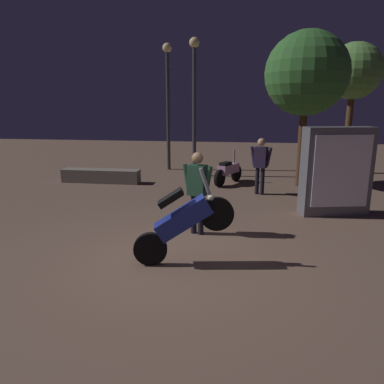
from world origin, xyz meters
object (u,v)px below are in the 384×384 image
(person_bystander_far, at_px, (261,161))
(streetlamp_far, at_px, (168,91))
(motorcycle_blue_foreground, at_px, (183,222))
(kiosk_billboard, at_px, (336,172))
(streetlamp_near, at_px, (194,90))
(motorcycle_pink_parked_left, at_px, (228,171))
(person_rider_beside, at_px, (197,186))

(person_bystander_far, bearing_deg, streetlamp_far, 63.80)
(motorcycle_blue_foreground, height_order, kiosk_billboard, kiosk_billboard)
(motorcycle_blue_foreground, height_order, streetlamp_near, streetlamp_near)
(streetlamp_near, xyz_separation_m, kiosk_billboard, (4.00, -4.34, -2.04))
(person_bystander_far, xyz_separation_m, streetlamp_near, (-2.31, 2.57, 2.11))
(streetlamp_near, distance_m, streetlamp_far, 1.71)
(streetlamp_near, bearing_deg, motorcycle_blue_foreground, -83.61)
(streetlamp_far, bearing_deg, motorcycle_pink_parked_left, -44.09)
(person_bystander_far, xyz_separation_m, streetlamp_far, (-3.52, 3.77, 2.12))
(motorcycle_blue_foreground, bearing_deg, motorcycle_pink_parked_left, 73.72)
(kiosk_billboard, bearing_deg, motorcycle_pink_parked_left, -61.12)
(motorcycle_blue_foreground, relative_size, person_rider_beside, 0.97)
(person_rider_beside, height_order, person_bystander_far, person_rider_beside)
(person_bystander_far, bearing_deg, streetlamp_near, 62.67)
(motorcycle_pink_parked_left, height_order, person_bystander_far, person_bystander_far)
(motorcycle_blue_foreground, distance_m, person_rider_beside, 1.50)
(motorcycle_pink_parked_left, distance_m, kiosk_billboard, 4.13)
(motorcycle_pink_parked_left, relative_size, streetlamp_near, 0.31)
(person_rider_beside, xyz_separation_m, streetlamp_near, (-0.90, 6.17, 2.08))
(streetlamp_near, distance_m, kiosk_billboard, 6.25)
(person_rider_beside, distance_m, streetlamp_far, 7.95)
(motorcycle_pink_parked_left, height_order, streetlamp_near, streetlamp_near)
(streetlamp_far, bearing_deg, streetlamp_near, -44.69)
(motorcycle_blue_foreground, relative_size, motorcycle_pink_parked_left, 1.09)
(person_rider_beside, height_order, streetlamp_far, streetlamp_far)
(person_rider_beside, distance_m, streetlamp_near, 6.57)
(person_rider_beside, bearing_deg, person_bystander_far, -2.17)
(person_rider_beside, height_order, streetlamp_near, streetlamp_near)
(streetlamp_far, bearing_deg, kiosk_billboard, -46.76)
(motorcycle_blue_foreground, relative_size, streetlamp_near, 0.34)
(motorcycle_pink_parked_left, distance_m, person_rider_beside, 4.96)
(motorcycle_pink_parked_left, xyz_separation_m, streetlamp_far, (-2.54, 2.46, 2.67))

